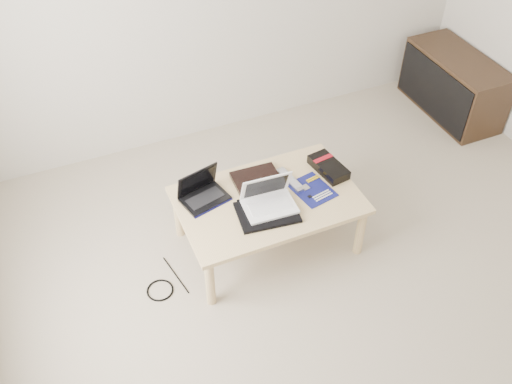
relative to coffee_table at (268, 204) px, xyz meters
name	(u,v)px	position (x,y,z in m)	size (l,w,h in m)	color
ground	(351,310)	(0.23, -0.69, -0.35)	(4.00, 4.00, 0.00)	#BAAA96
room_shell	(401,58)	(0.23, -0.69, 1.32)	(4.20, 4.20, 2.70)	beige
coffee_table	(268,204)	(0.00, 0.00, 0.00)	(1.10, 0.70, 0.40)	#D5C080
media_cabinet	(453,85)	(2.01, 0.76, -0.10)	(0.41, 0.90, 0.50)	#3B2818
book	(257,180)	(0.00, 0.16, 0.06)	(0.30, 0.26, 0.03)	black
netbook	(202,193)	(-0.37, 0.16, 0.09)	(0.31, 0.26, 0.20)	black
tablet	(259,207)	(-0.08, -0.05, 0.05)	(0.25, 0.21, 0.01)	black
remote	(290,180)	(0.19, 0.09, 0.06)	(0.09, 0.25, 0.02)	#B2B2B6
neoprene_sleeve	(267,212)	(-0.06, -0.12, 0.06)	(0.35, 0.26, 0.02)	black
white_laptop	(268,200)	(-0.03, -0.07, 0.11)	(0.32, 0.23, 0.21)	white
motherboard	(312,190)	(0.28, -0.04, 0.05)	(0.26, 0.30, 0.01)	#0B0E4A
gpu_box	(328,167)	(0.46, 0.08, 0.08)	(0.18, 0.30, 0.06)	black
cable_coil	(264,208)	(-0.06, -0.08, 0.05)	(0.10, 0.10, 0.01)	black
floor_cable_coil	(160,290)	(-0.76, -0.10, -0.35)	(0.16, 0.16, 0.01)	black
floor_cable_trail	(176,275)	(-0.64, -0.03, -0.35)	(0.01, 0.01, 0.33)	black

